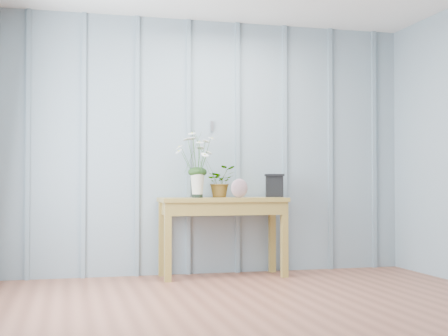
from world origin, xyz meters
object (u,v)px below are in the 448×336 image
object	(u,v)px
carved_box	(274,185)
daisy_vase	(198,156)
felt_disc_vessel	(239,188)
sideboard	(223,210)

from	to	relation	value
carved_box	daisy_vase	bearing A→B (deg)	-176.38
felt_disc_vessel	carved_box	distance (m)	0.41
daisy_vase	felt_disc_vessel	distance (m)	0.50
daisy_vase	carved_box	size ratio (longest dim) A/B	2.75
sideboard	carved_box	bearing A→B (deg)	3.63
daisy_vase	carved_box	bearing A→B (deg)	3.62
felt_disc_vessel	sideboard	bearing A→B (deg)	132.84
sideboard	felt_disc_vessel	xyz separation A→B (m)	(0.14, -0.09, 0.20)
carved_box	felt_disc_vessel	bearing A→B (deg)	-162.24
daisy_vase	carved_box	distance (m)	0.83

